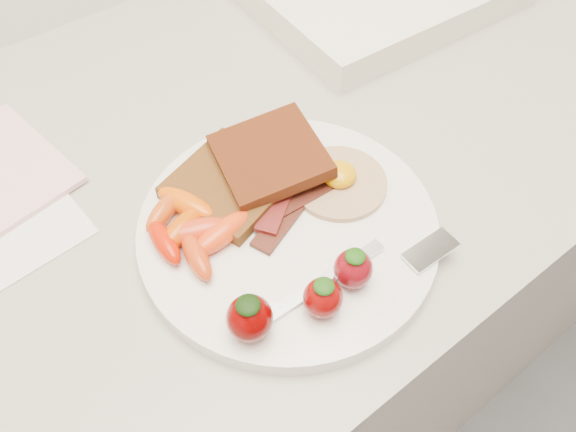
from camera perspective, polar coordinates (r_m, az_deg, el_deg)
counter at (r=0.96m, az=-5.27°, el=-12.52°), size 2.00×0.60×0.90m
plate at (r=0.51m, az=-0.00°, el=-1.29°), size 0.27×0.27×0.02m
toast_lower at (r=0.52m, az=-5.89°, el=3.30°), size 0.12×0.12×0.01m
toast_upper at (r=0.53m, az=-1.85°, el=6.13°), size 0.12×0.11×0.02m
fried_egg at (r=0.53m, az=5.22°, el=3.63°), size 0.10×0.10×0.02m
bacon_strips at (r=0.51m, az=-0.26°, el=1.05°), size 0.10×0.07×0.01m
baby_carrots at (r=0.49m, az=-9.99°, el=-1.24°), size 0.09×0.11×0.02m
strawberries at (r=0.44m, az=1.46°, el=-8.20°), size 0.13×0.05×0.04m
fork at (r=0.48m, az=8.79°, el=-4.99°), size 0.17×0.05×0.00m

